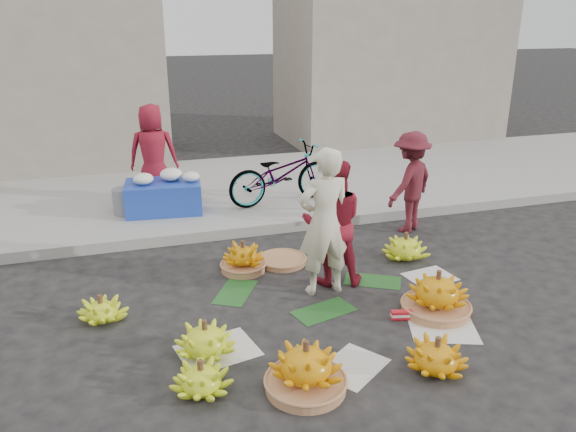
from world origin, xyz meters
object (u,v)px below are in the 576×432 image
object	(u,v)px
banana_bunch_0	(205,340)
banana_bunch_4	(437,294)
flower_table	(164,195)
bicycle	(282,174)
vendor_cream	(324,222)

from	to	relation	value
banana_bunch_0	banana_bunch_4	bearing A→B (deg)	1.51
flower_table	bicycle	size ratio (longest dim) A/B	0.66
banana_bunch_0	vendor_cream	world-z (taller)	vendor_cream
vendor_cream	bicycle	xyz separation A→B (m)	(0.36, 2.85, -0.24)
vendor_cream	bicycle	size ratio (longest dim) A/B	0.93
banana_bunch_0	banana_bunch_4	distance (m)	2.43
flower_table	banana_bunch_4	bearing A→B (deg)	-50.94
banana_bunch_0	bicycle	xyz separation A→B (m)	(1.83, 3.72, 0.43)
banana_bunch_0	banana_bunch_4	world-z (taller)	banana_bunch_4
flower_table	bicycle	xyz separation A→B (m)	(1.82, -0.10, 0.20)
banana_bunch_0	flower_table	size ratio (longest dim) A/B	0.57
vendor_cream	banana_bunch_0	bearing A→B (deg)	27.73
flower_table	vendor_cream	bearing A→B (deg)	-57.45
vendor_cream	flower_table	bearing A→B (deg)	-66.40
banana_bunch_4	vendor_cream	world-z (taller)	vendor_cream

